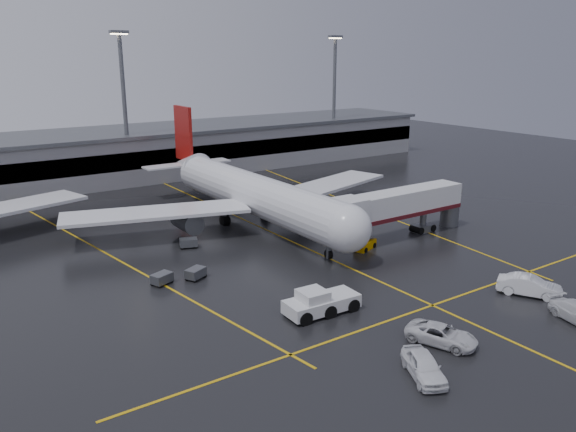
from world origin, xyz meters
TOP-DOWN VIEW (x-y plane):
  - ground at (0.00, 0.00)m, footprint 220.00×220.00m
  - apron_line_centre at (0.00, 0.00)m, footprint 0.25×90.00m
  - apron_line_stop at (0.00, -22.00)m, footprint 60.00×0.25m
  - apron_line_left at (-20.00, 10.00)m, footprint 9.99×69.35m
  - apron_line_right at (18.00, 10.00)m, footprint 7.57×69.64m
  - terminal at (0.00, 47.93)m, footprint 122.00×19.00m
  - light_mast_mid at (-5.00, 42.00)m, footprint 3.00×1.20m
  - light_mast_right at (40.00, 42.00)m, footprint 3.00×1.20m
  - main_airliner at (0.00, 9.70)m, footprint 48.80×45.60m
  - jet_bridge at (11.87, -6.00)m, footprint 19.90×3.40m
  - pushback_tractor at (-9.33, -17.55)m, footprint 6.83×3.18m
  - belt_loader at (5.41, -6.95)m, footprint 3.46×2.36m
  - service_van_a at (-4.86, -27.21)m, footprint 4.39×6.03m
  - service_van_c at (9.14, -25.52)m, footprint 4.53×5.94m
  - service_van_d at (-9.58, -29.73)m, footprint 4.01×5.36m
  - baggage_cart_a at (-14.74, -4.20)m, footprint 2.37×2.05m
  - baggage_cart_b at (-18.08, -3.58)m, footprint 2.34×1.94m
  - baggage_cart_c at (-11.21, 5.04)m, footprint 2.33×1.91m

SIDE VIEW (x-z plane):
  - ground at x=0.00m, z-range 0.00..0.00m
  - apron_line_centre at x=0.00m, z-range 0.00..0.02m
  - apron_line_stop at x=0.00m, z-range 0.00..0.02m
  - apron_line_left at x=-20.00m, z-range 0.00..0.02m
  - apron_line_right at x=18.00m, z-range 0.00..0.02m
  - belt_loader at x=5.41m, z-range -0.51..1.51m
  - baggage_cart_a at x=-14.74m, z-range 0.07..1.19m
  - baggage_cart_b at x=-18.08m, z-range 0.07..1.19m
  - baggage_cart_c at x=-11.21m, z-range 0.07..1.19m
  - service_van_a at x=-4.86m, z-range 0.00..1.52m
  - service_van_d at x=-9.58m, z-range 0.00..1.70m
  - service_van_c at x=9.14m, z-range 0.00..1.88m
  - pushback_tractor at x=-9.33m, z-range -0.24..2.15m
  - jet_bridge at x=11.87m, z-range 0.91..6.96m
  - main_airliner at x=0.00m, z-range -2.84..11.26m
  - terminal at x=0.00m, z-range 0.02..8.62m
  - light_mast_mid at x=-5.00m, z-range 1.75..27.20m
  - light_mast_right at x=40.00m, z-range 1.75..27.20m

